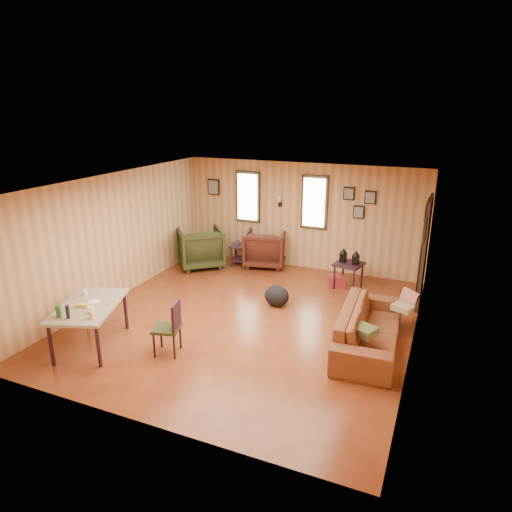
% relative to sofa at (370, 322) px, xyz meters
% --- Properties ---
extents(room, '(5.54, 6.04, 2.44)m').
position_rel_sofa_xyz_m(room, '(-1.96, 0.41, 0.78)').
color(room, brown).
rests_on(room, ground).
extents(sofa, '(0.75, 2.22, 0.85)m').
position_rel_sofa_xyz_m(sofa, '(0.00, 0.00, 0.00)').
color(sofa, brown).
rests_on(sofa, ground).
extents(recliner_brown, '(1.07, 1.03, 0.93)m').
position_rel_sofa_xyz_m(recliner_brown, '(-2.89, 2.88, 0.04)').
color(recliner_brown, '#431D14').
rests_on(recliner_brown, ground).
extents(recliner_green, '(1.32, 1.31, 0.99)m').
position_rel_sofa_xyz_m(recliner_green, '(-4.26, 2.24, 0.07)').
color(recliner_green, '#2D3418').
rests_on(recliner_green, ground).
extents(end_table, '(0.54, 0.50, 0.62)m').
position_rel_sofa_xyz_m(end_table, '(-3.40, 2.67, -0.08)').
color(end_table, black).
rests_on(end_table, ground).
extents(side_table, '(0.62, 0.62, 0.84)m').
position_rel_sofa_xyz_m(side_table, '(-0.82, 2.25, 0.14)').
color(side_table, black).
rests_on(side_table, ground).
extents(cooler, '(0.39, 0.33, 0.24)m').
position_rel_sofa_xyz_m(cooler, '(-1.04, 2.24, -0.31)').
color(cooler, maroon).
rests_on(cooler, ground).
extents(backpack, '(0.55, 0.47, 0.41)m').
position_rel_sofa_xyz_m(backpack, '(-1.85, 0.86, -0.22)').
color(backpack, black).
rests_on(backpack, ground).
extents(sofa_pillows, '(0.90, 1.58, 0.33)m').
position_rel_sofa_xyz_m(sofa_pillows, '(0.21, 0.17, 0.07)').
color(sofa_pillows, '#474E2B').
rests_on(sofa_pillows, sofa).
extents(dining_table, '(1.24, 1.57, 0.90)m').
position_rel_sofa_xyz_m(dining_table, '(-3.97, -1.67, 0.21)').
color(dining_table, '#9D9484').
rests_on(dining_table, ground).
extents(dining_chair, '(0.47, 0.47, 0.84)m').
position_rel_sofa_xyz_m(dining_chair, '(-2.70, -1.36, 0.04)').
color(dining_chair, '#2D3418').
rests_on(dining_chair, ground).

